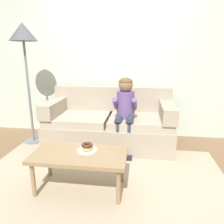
# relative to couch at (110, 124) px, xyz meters

# --- Properties ---
(ground) EXTENTS (10.00, 10.00, 0.00)m
(ground) POSITION_rel_couch_xyz_m (0.04, -0.84, -0.34)
(ground) COLOR brown
(wall_back) EXTENTS (8.00, 0.10, 2.80)m
(wall_back) POSITION_rel_couch_xyz_m (0.04, 0.56, 1.06)
(wall_back) COLOR beige
(wall_back) RESTS_ON ground
(area_rug) EXTENTS (2.94, 1.90, 0.01)m
(area_rug) POSITION_rel_couch_xyz_m (0.04, -1.09, -0.33)
(area_rug) COLOR tan
(area_rug) RESTS_ON ground
(couch) EXTENTS (1.96, 0.90, 0.91)m
(couch) POSITION_rel_couch_xyz_m (0.00, 0.00, 0.00)
(couch) COLOR tan
(couch) RESTS_ON ground
(coffee_table) EXTENTS (0.99, 0.51, 0.43)m
(coffee_table) POSITION_rel_couch_xyz_m (-0.14, -1.25, 0.04)
(coffee_table) COLOR #937551
(coffee_table) RESTS_ON ground
(person_child) EXTENTS (0.34, 0.58, 1.10)m
(person_child) POSITION_rel_couch_xyz_m (0.26, -0.20, 0.34)
(person_child) COLOR #664C84
(person_child) RESTS_ON ground
(plate) EXTENTS (0.21, 0.21, 0.01)m
(plate) POSITION_rel_couch_xyz_m (-0.07, -1.19, 0.10)
(plate) COLOR white
(plate) RESTS_ON coffee_table
(donut) EXTENTS (0.13, 0.13, 0.04)m
(donut) POSITION_rel_couch_xyz_m (-0.07, -1.19, 0.12)
(donut) COLOR tan
(donut) RESTS_ON plate
(donut_second) EXTENTS (0.17, 0.17, 0.04)m
(donut_second) POSITION_rel_couch_xyz_m (-0.07, -1.19, 0.16)
(donut_second) COLOR #422619
(donut_second) RESTS_ON donut
(toy_controller) EXTENTS (0.23, 0.09, 0.05)m
(toy_controller) POSITION_rel_couch_xyz_m (-0.49, -0.73, -0.31)
(toy_controller) COLOR red
(toy_controller) RESTS_ON ground
(floor_lamp) EXTENTS (0.41, 0.41, 1.88)m
(floor_lamp) POSITION_rel_couch_xyz_m (-1.28, -0.09, 1.28)
(floor_lamp) COLOR slate
(floor_lamp) RESTS_ON ground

